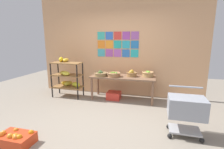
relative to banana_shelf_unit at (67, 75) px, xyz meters
name	(u,v)px	position (x,y,z in m)	size (l,w,h in m)	color
ground	(97,122)	(1.39, -1.30, -0.64)	(9.73, 9.73, 0.00)	gray
back_wall_with_art	(118,46)	(1.39, 0.60, 0.83)	(4.93, 0.07, 2.94)	#DFA675
banana_shelf_unit	(67,75)	(0.00, 0.00, 0.00)	(0.85, 0.53, 1.16)	black
display_table	(123,79)	(1.63, 0.13, -0.04)	(1.75, 0.63, 0.67)	#835E44
fruit_basket_back_right	(101,74)	(1.04, 0.00, 0.09)	(0.37, 0.37, 0.15)	olive
fruit_basket_right	(132,74)	(1.87, 0.16, 0.11)	(0.29, 0.29, 0.19)	#9A6F40
fruit_basket_left	(148,74)	(2.29, 0.24, 0.11)	(0.32, 0.32, 0.17)	tan
fruit_basket_centre	(114,74)	(1.40, 0.02, 0.10)	(0.37, 0.37, 0.14)	#9C6D44
produce_crate_under_table	(114,95)	(1.39, 0.09, -0.53)	(0.37, 0.34, 0.21)	red
orange_crate_foreground	(16,139)	(0.38, -2.33, -0.54)	(0.55, 0.35, 0.23)	red
shopping_cart	(186,109)	(3.03, -1.35, -0.14)	(0.60, 0.47, 0.83)	black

